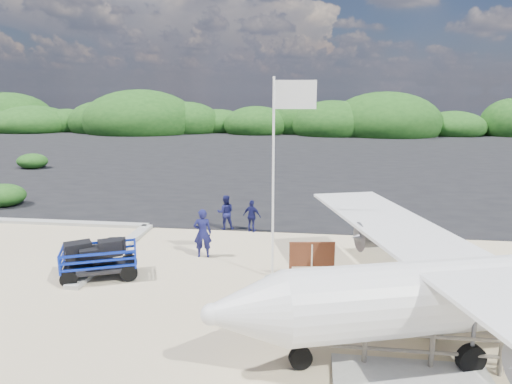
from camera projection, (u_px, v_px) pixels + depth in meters
ground at (220, 273)px, 16.12m from camera, size 160.00×160.00×0.00m
asphalt_apron at (281, 156)px, 45.17m from camera, size 90.00×50.00×0.04m
lagoon at (12, 248)px, 18.68m from camera, size 9.00×7.00×0.40m
vegetation_band at (293, 133)px, 69.37m from camera, size 124.00×8.00×4.40m
fence at (430, 370)px, 10.53m from camera, size 6.40×2.00×1.10m
baggage_cart at (101, 278)px, 15.73m from camera, size 3.04×2.43×1.33m
flagpole at (272, 277)px, 15.76m from camera, size 1.40×0.69×6.75m
signboard at (311, 279)px, 15.64m from camera, size 1.65×0.39×1.36m
crew_a at (203, 233)px, 17.53m from camera, size 0.77×0.58×1.92m
crew_b at (226, 212)px, 21.08m from camera, size 0.90×0.76×1.63m
crew_c at (252, 216)px, 20.72m from camera, size 0.94×0.61×1.48m
aircraft_large at (509, 178)px, 33.60m from camera, size 19.31×19.31×4.65m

